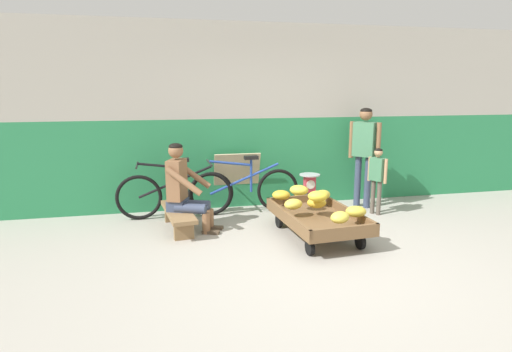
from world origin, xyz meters
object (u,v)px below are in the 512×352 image
banana_cart (317,219)px  customer_child (377,174)px  low_bench (178,215)px  bicycle_far_left (244,190)px  customer_adult (364,146)px  weighing_scale (310,184)px  sign_board (236,180)px  plastic_crate (309,204)px  bicycle_near_left (176,193)px  vendor_seated (184,188)px

banana_cart → customer_child: bearing=32.5°
low_bench → bicycle_far_left: (0.99, 0.55, 0.15)m
banana_cart → low_bench: banana_cart is taller
low_bench → customer_adult: size_ratio=0.74×
low_bench → bicycle_far_left: bicycle_far_left is taller
low_bench → weighing_scale: bearing=9.5°
bicycle_far_left → sign_board: bearing=98.3°
plastic_crate → bicycle_near_left: size_ratio=0.22×
banana_cart → sign_board: bearing=114.6°
customer_child → customer_adult: bearing=92.4°
vendor_seated → sign_board: 1.28m
banana_cart → bicycle_near_left: 2.08m
vendor_seated → low_bench: bearing=158.1°
customer_adult → customer_child: bearing=-87.6°
customer_adult → vendor_seated: bearing=-169.2°
vendor_seated → customer_child: (2.77, 0.12, 0.04)m
sign_board → plastic_crate: bearing=-31.2°
vendor_seated → weighing_scale: vendor_seated is taller
bicycle_near_left → bicycle_far_left: size_ratio=1.00×
bicycle_far_left → customer_child: (1.87, -0.47, 0.25)m
bicycle_far_left → customer_adult: customer_adult is taller
customer_child → bicycle_far_left: bearing=165.9°
banana_cart → low_bench: bearing=157.9°
bicycle_far_left → vendor_seated: bearing=-147.1°
bicycle_near_left → customer_adult: bearing=-1.4°
bicycle_near_left → customer_child: 2.92m
banana_cart → vendor_seated: size_ratio=1.31×
sign_board → customer_adult: customer_adult is taller
customer_child → plastic_crate: bearing=165.9°
low_bench → plastic_crate: (1.91, 0.32, -0.05)m
bicycle_near_left → banana_cart: bearing=-36.6°
low_bench → bicycle_near_left: 0.59m
vendor_seated → banana_cart: bearing=-22.1°
sign_board → customer_child: (1.92, -0.83, 0.18)m
bicycle_near_left → bicycle_far_left: bearing=-0.7°
banana_cart → customer_adult: (1.18, 1.17, 0.71)m
banana_cart → bicycle_far_left: size_ratio=0.90×
banana_cart → weighing_scale: bearing=75.9°
vendor_seated → weighing_scale: 1.87m
plastic_crate → bicycle_far_left: bearing=166.0°
vendor_seated → customer_adult: size_ratio=0.75×
bicycle_near_left → customer_adult: (2.85, -0.07, 0.60)m
weighing_scale → bicycle_far_left: 0.96m
sign_board → customer_child: customer_child is taller
low_bench → plastic_crate: bearing=9.6°
sign_board → vendor_seated: bearing=-132.0°
bicycle_near_left → weighing_scale: bearing=-7.2°
banana_cart → bicycle_near_left: bearing=143.4°
banana_cart → customer_child: customer_child is taller
banana_cart → weighing_scale: size_ratio=4.99×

